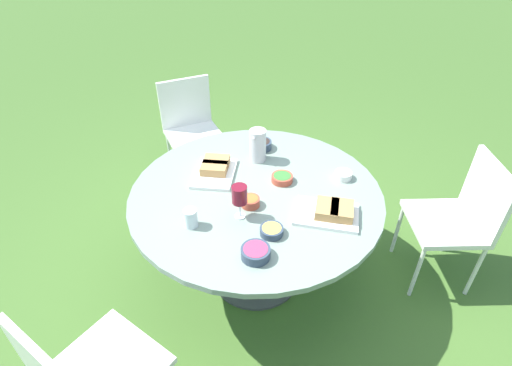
# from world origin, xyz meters

# --- Properties ---
(ground_plane) EXTENTS (40.00, 40.00, 0.00)m
(ground_plane) POSITION_xyz_m (0.00, 0.00, 0.00)
(ground_plane) COLOR #446B2B
(dining_table) EXTENTS (1.47, 1.47, 0.72)m
(dining_table) POSITION_xyz_m (0.00, 0.00, 0.62)
(dining_table) COLOR #4C4C51
(dining_table) RESTS_ON ground_plane
(chair_near_right) EXTENTS (0.59, 0.58, 0.89)m
(chair_near_right) POSITION_xyz_m (-0.59, 1.12, 0.52)
(chair_near_right) COLOR white
(chair_near_right) RESTS_ON ground_plane
(chair_far_back) EXTENTS (0.61, 0.60, 0.89)m
(chair_far_back) POSITION_xyz_m (-0.82, -1.03, 0.52)
(chair_far_back) COLOR white
(chair_far_back) RESTS_ON ground_plane
(water_pitcher) EXTENTS (0.11, 0.11, 0.21)m
(water_pitcher) POSITION_xyz_m (-0.31, -0.14, 0.83)
(water_pitcher) COLOR silver
(water_pitcher) RESTS_ON dining_table
(wine_glass) EXTENTS (0.08, 0.08, 0.20)m
(wine_glass) POSITION_xyz_m (0.24, 0.02, 0.87)
(wine_glass) COLOR silver
(wine_glass) RESTS_ON dining_table
(platter_bread_main) EXTENTS (0.31, 0.39, 0.07)m
(platter_bread_main) POSITION_xyz_m (0.02, 0.46, 0.75)
(platter_bread_main) COLOR white
(platter_bread_main) RESTS_ON dining_table
(platter_charcuterie) EXTENTS (0.39, 0.34, 0.07)m
(platter_charcuterie) POSITION_xyz_m (-0.05, -0.31, 0.75)
(platter_charcuterie) COLOR white
(platter_charcuterie) RESTS_ON dining_table
(bowl_fries) EXTENTS (0.12, 0.12, 0.04)m
(bowl_fries) POSITION_xyz_m (0.28, 0.23, 0.75)
(bowl_fries) COLOR #334256
(bowl_fries) RESTS_ON dining_table
(bowl_salad) EXTENTS (0.13, 0.13, 0.04)m
(bowl_salad) POSITION_xyz_m (-0.16, 0.10, 0.75)
(bowl_salad) COLOR #B74733
(bowl_salad) RESTS_ON dining_table
(bowl_olives) EXTENTS (0.14, 0.14, 0.06)m
(bowl_olives) POSITION_xyz_m (-0.44, -0.18, 0.76)
(bowl_olives) COLOR #334256
(bowl_olives) RESTS_ON dining_table
(bowl_dip_red) EXTENTS (0.14, 0.14, 0.05)m
(bowl_dip_red) POSITION_xyz_m (0.46, 0.23, 0.75)
(bowl_dip_red) COLOR #334256
(bowl_dip_red) RESTS_ON dining_table
(bowl_dip_cream) EXTENTS (0.10, 0.10, 0.05)m
(bowl_dip_cream) POSITION_xyz_m (-0.35, 0.41, 0.75)
(bowl_dip_cream) COLOR white
(bowl_dip_cream) RESTS_ON dining_table
(bowl_roasted_veg) EXTENTS (0.10, 0.10, 0.05)m
(bowl_roasted_veg) POSITION_xyz_m (0.13, 0.03, 0.75)
(bowl_roasted_veg) COLOR #B74733
(bowl_roasted_veg) RESTS_ON dining_table
(cup_water_near) EXTENTS (0.07, 0.07, 0.10)m
(cup_water_near) POSITION_xyz_m (0.41, -0.17, 0.78)
(cup_water_near) COLOR silver
(cup_water_near) RESTS_ON dining_table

